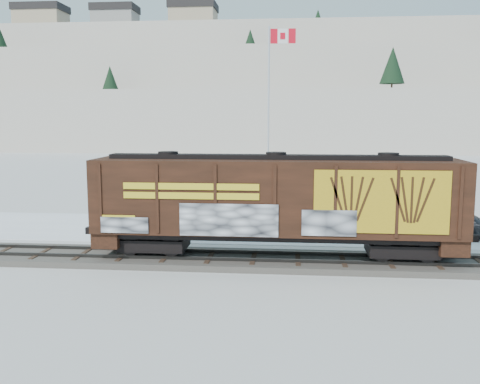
# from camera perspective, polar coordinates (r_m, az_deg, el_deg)

# --- Properties ---
(ground) EXTENTS (500.00, 500.00, 0.00)m
(ground) POSITION_cam_1_polar(r_m,az_deg,el_deg) (24.61, 1.48, -7.60)
(ground) COLOR white
(ground) RESTS_ON ground
(rail_track) EXTENTS (50.00, 3.40, 0.43)m
(rail_track) POSITION_cam_1_polar(r_m,az_deg,el_deg) (24.57, 1.48, -7.27)
(rail_track) COLOR #59544C
(rail_track) RESTS_ON ground
(parking_strip) EXTENTS (40.00, 8.00, 0.03)m
(parking_strip) POSITION_cam_1_polar(r_m,az_deg,el_deg) (31.88, 2.42, -4.00)
(parking_strip) COLOR white
(parking_strip) RESTS_ON ground
(hillside) EXTENTS (360.00, 110.00, 93.00)m
(hillside) POSITION_cam_1_polar(r_m,az_deg,el_deg) (163.65, 4.94, 10.56)
(hillside) COLOR white
(hillside) RESTS_ON ground
(hopper_railcar) EXTENTS (16.22, 3.06, 4.54)m
(hopper_railcar) POSITION_cam_1_polar(r_m,az_deg,el_deg) (23.94, 3.84, -0.84)
(hopper_railcar) COLOR black
(hopper_railcar) RESTS_ON rail_track
(flagpole) EXTENTS (2.30, 0.90, 12.91)m
(flagpole) POSITION_cam_1_polar(r_m,az_deg,el_deg) (38.23, 3.19, 5.32)
(flagpole) COLOR silver
(flagpole) RESTS_ON ground
(car_silver) EXTENTS (4.42, 2.01, 1.47)m
(car_silver) POSITION_cam_1_polar(r_m,az_deg,el_deg) (32.66, 1.39, -2.36)
(car_silver) COLOR #AEB1B5
(car_silver) RESTS_ON parking_strip
(car_white) EXTENTS (4.60, 3.00, 1.43)m
(car_white) POSITION_cam_1_polar(r_m,az_deg,el_deg) (32.60, 3.37, -2.43)
(car_white) COLOR white
(car_white) RESTS_ON parking_strip
(car_dark) EXTENTS (5.69, 3.69, 1.53)m
(car_dark) POSITION_cam_1_polar(r_m,az_deg,el_deg) (32.21, 22.29, -3.04)
(car_dark) COLOR #202328
(car_dark) RESTS_ON parking_strip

